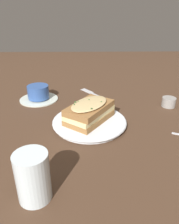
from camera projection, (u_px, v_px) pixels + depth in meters
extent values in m
plane|color=#473021|center=(83.00, 126.00, 0.68)|extent=(2.40, 2.40, 0.00)
cylinder|color=white|center=(90.00, 122.00, 0.68)|extent=(0.22, 0.22, 0.02)
torus|color=white|center=(90.00, 121.00, 0.68)|extent=(0.23, 0.23, 0.01)
cube|color=olive|center=(90.00, 117.00, 0.67)|extent=(0.18, 0.16, 0.02)
cube|color=#EFDB93|center=(90.00, 112.00, 0.67)|extent=(0.18, 0.16, 0.02)
cube|color=olive|center=(89.00, 108.00, 0.66)|extent=(0.18, 0.16, 0.02)
ellipsoid|color=#DBBC7F|center=(89.00, 103.00, 0.65)|extent=(0.16, 0.15, 0.01)
cube|color=#2D6028|center=(101.00, 101.00, 0.65)|extent=(0.00, 0.00, 0.00)
cube|color=#2D6028|center=(89.00, 100.00, 0.67)|extent=(0.00, 0.00, 0.00)
cube|color=#2D6028|center=(92.00, 108.00, 0.61)|extent=(0.01, 0.01, 0.00)
cube|color=#2D6028|center=(74.00, 104.00, 0.63)|extent=(0.01, 0.00, 0.00)
cube|color=#2D6028|center=(78.00, 101.00, 0.65)|extent=(0.00, 0.00, 0.00)
cube|color=#2D6028|center=(75.00, 102.00, 0.65)|extent=(0.01, 0.00, 0.00)
cylinder|color=silver|center=(39.00, 99.00, 0.87)|extent=(0.15, 0.15, 0.01)
cylinder|color=#33569E|center=(38.00, 92.00, 0.85)|extent=(0.08, 0.08, 0.05)
cylinder|color=#381E0F|center=(38.00, 87.00, 0.85)|extent=(0.07, 0.07, 0.00)
torus|color=#33569E|center=(44.00, 88.00, 0.90)|extent=(0.04, 0.02, 0.04)
cylinder|color=silver|center=(33.00, 177.00, 0.41)|extent=(0.06, 0.06, 0.10)
cube|color=silver|center=(100.00, 97.00, 0.89)|extent=(0.09, 0.07, 0.00)
cube|color=silver|center=(87.00, 91.00, 0.95)|extent=(0.06, 0.06, 0.00)
cube|color=#333335|center=(85.00, 90.00, 0.95)|extent=(0.03, 0.03, 0.00)
cube|color=#333335|center=(86.00, 90.00, 0.96)|extent=(0.03, 0.03, 0.00)
cube|color=#333335|center=(87.00, 90.00, 0.96)|extent=(0.03, 0.03, 0.00)
cylinder|color=gray|center=(169.00, 102.00, 0.80)|extent=(0.05, 0.05, 0.03)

